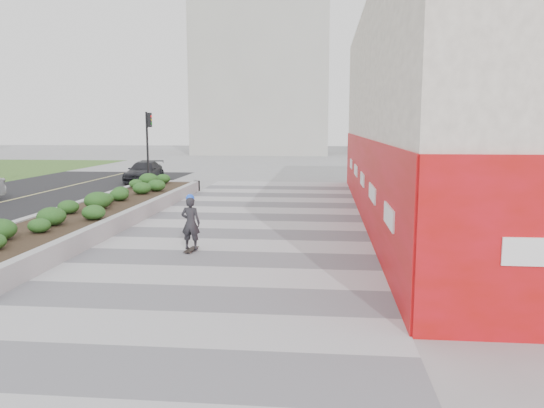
{
  "coord_description": "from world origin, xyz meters",
  "views": [
    {
      "loc": [
        2.51,
        -11.45,
        3.44
      ],
      "look_at": [
        0.99,
        4.25,
        1.1
      ],
      "focal_mm": 35.0,
      "sensor_mm": 36.0,
      "label": 1
    }
  ],
  "objects_px": {
    "skateboarder": "(191,223)",
    "car_dark": "(144,172)",
    "traffic_signal_near": "(148,138)",
    "planter": "(103,209)"
  },
  "relations": [
    {
      "from": "skateboarder",
      "to": "car_dark",
      "type": "relative_size",
      "value": 0.38
    },
    {
      "from": "skateboarder",
      "to": "car_dark",
      "type": "bearing_deg",
      "value": 119.21
    },
    {
      "from": "planter",
      "to": "skateboarder",
      "type": "height_order",
      "value": "skateboarder"
    },
    {
      "from": "skateboarder",
      "to": "car_dark",
      "type": "xyz_separation_m",
      "value": [
        -7.42,
        17.77,
        -0.19
      ]
    },
    {
      "from": "traffic_signal_near",
      "to": "car_dark",
      "type": "xyz_separation_m",
      "value": [
        -1.27,
        2.77,
        -2.14
      ]
    },
    {
      "from": "traffic_signal_near",
      "to": "skateboarder",
      "type": "bearing_deg",
      "value": -67.69
    },
    {
      "from": "traffic_signal_near",
      "to": "car_dark",
      "type": "height_order",
      "value": "traffic_signal_near"
    },
    {
      "from": "traffic_signal_near",
      "to": "skateboarder",
      "type": "relative_size",
      "value": 2.62
    },
    {
      "from": "traffic_signal_near",
      "to": "car_dark",
      "type": "distance_m",
      "value": 3.73
    },
    {
      "from": "planter",
      "to": "car_dark",
      "type": "relative_size",
      "value": 4.22
    }
  ]
}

